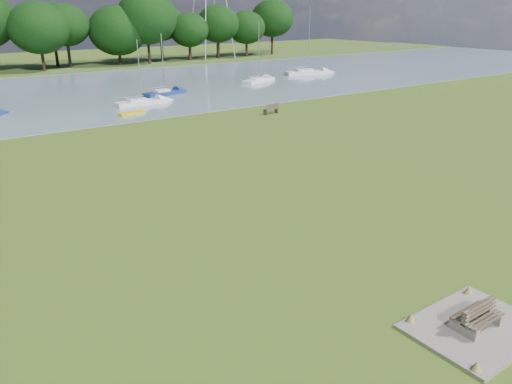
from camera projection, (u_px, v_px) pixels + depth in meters
ground at (237, 201)px, 26.88m from camera, size 220.00×220.00×0.00m
river at (41, 96)px, 58.96m from camera, size 220.00×40.00×0.10m
concrete_pad at (475, 327)px, 16.17m from camera, size 4.20×3.20×0.10m
bench_pair at (477, 317)px, 16.03m from camera, size 1.65×0.98×0.88m
riverbank_bench at (271, 109)px, 48.86m from camera, size 1.71×0.63×1.03m
kayak at (132, 113)px, 48.63m from camera, size 2.79×1.25×0.27m
sailboat_0 at (307, 71)px, 77.81m from camera, size 7.43×3.99×9.99m
sailboat_1 at (164, 92)px, 59.31m from camera, size 5.50×2.60×7.06m
sailboat_3 at (258, 79)px, 69.93m from camera, size 6.03×3.49×8.18m
sailboat_4 at (141, 101)px, 53.56m from camera, size 5.76×1.76×6.72m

